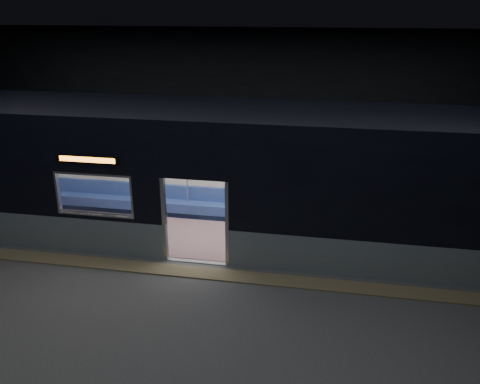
# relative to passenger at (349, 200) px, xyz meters

# --- Properties ---
(station_floor) EXTENTS (24.00, 14.00, 0.01)m
(station_floor) POSITION_rel_passenger_xyz_m (-3.45, -3.55, -0.84)
(station_floor) COLOR #47494C
(station_floor) RESTS_ON ground
(station_envelope) EXTENTS (24.00, 14.00, 5.00)m
(station_envelope) POSITION_rel_passenger_xyz_m (-3.45, -3.55, 2.82)
(station_envelope) COLOR black
(station_envelope) RESTS_ON station_floor
(tactile_strip) EXTENTS (22.80, 0.50, 0.03)m
(tactile_strip) POSITION_rel_passenger_xyz_m (-3.45, -3.00, -0.82)
(tactile_strip) COLOR #8C7F59
(tactile_strip) RESTS_ON station_floor
(metro_car) EXTENTS (18.00, 3.04, 3.35)m
(metro_car) POSITION_rel_passenger_xyz_m (-3.45, -1.00, 1.01)
(metro_car) COLOR gray
(metro_car) RESTS_ON station_floor
(passenger) EXTENTS (0.44, 0.75, 1.47)m
(passenger) POSITION_rel_passenger_xyz_m (0.00, 0.00, 0.00)
(passenger) COLOR black
(passenger) RESTS_ON metro_car
(handbag) EXTENTS (0.39, 0.35, 0.16)m
(handbag) POSITION_rel_passenger_xyz_m (0.03, -0.25, -0.13)
(handbag) COLOR black
(handbag) RESTS_ON passenger
(transit_map) EXTENTS (1.00, 0.03, 0.65)m
(transit_map) POSITION_rel_passenger_xyz_m (1.55, 0.31, 0.63)
(transit_map) COLOR white
(transit_map) RESTS_ON metro_car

